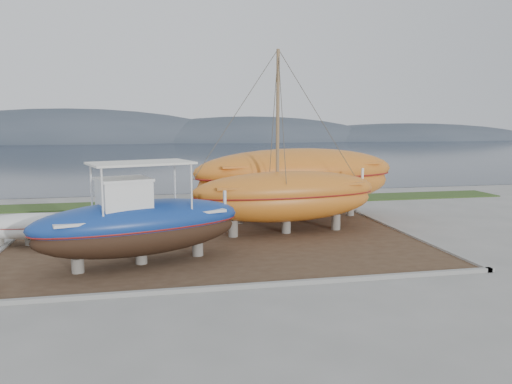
{
  "coord_description": "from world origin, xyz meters",
  "views": [
    {
      "loc": [
        -2.74,
        -17.56,
        5.4
      ],
      "look_at": [
        1.72,
        4.0,
        2.3
      ],
      "focal_mm": 35.0,
      "sensor_mm": 36.0,
      "label": 1
    }
  ],
  "objects": [
    {
      "name": "dirt_patch",
      "position": [
        0.0,
        4.0,
        0.03
      ],
      "size": [
        18.0,
        12.0,
        0.06
      ],
      "primitive_type": "cube",
      "color": "#422D1E",
      "rests_on": "ground"
    },
    {
      "name": "white_dinghy",
      "position": [
        -8.11,
        5.35,
        0.73
      ],
      "size": [
        4.52,
        1.79,
        1.35
      ],
      "primitive_type": null,
      "rotation": [
        0.0,
        0.0,
        -0.02
      ],
      "color": "white",
      "rests_on": "dirt_patch"
    },
    {
      "name": "orange_bare_hull",
      "position": [
        4.98,
        8.58,
        1.96
      ],
      "size": [
        11.97,
        4.95,
        3.81
      ],
      "primitive_type": null,
      "rotation": [
        0.0,
        0.0,
        0.13
      ],
      "color": "#C76B1E",
      "rests_on": "dirt_patch"
    },
    {
      "name": "orange_sailboat",
      "position": [
        3.5,
        5.34,
        4.39
      ],
      "size": [
        9.42,
        3.59,
        8.66
      ],
      "primitive_type": null,
      "rotation": [
        0.0,
        0.0,
        0.1
      ],
      "color": "#C76B1E",
      "rests_on": "dirt_patch"
    },
    {
      "name": "blue_caique",
      "position": [
        -3.28,
        1.35,
        1.99
      ],
      "size": [
        8.42,
        4.9,
        3.87
      ],
      "primitive_type": null,
      "rotation": [
        0.0,
        0.0,
        0.32
      ],
      "color": "navy",
      "rests_on": "dirt_patch"
    },
    {
      "name": "sea",
      "position": [
        0.0,
        70.0,
        0.0
      ],
      "size": [
        260.0,
        100.0,
        0.04
      ],
      "primitive_type": null,
      "color": "#17202F",
      "rests_on": "ground"
    },
    {
      "name": "mountain_ridge",
      "position": [
        0.0,
        125.0,
        0.0
      ],
      "size": [
        200.0,
        36.0,
        20.0
      ],
      "primitive_type": null,
      "color": "#333D49",
      "rests_on": "ground"
    },
    {
      "name": "grass_strip",
      "position": [
        0.0,
        15.5,
        0.04
      ],
      "size": [
        44.0,
        3.0,
        0.08
      ],
      "primitive_type": "cube",
      "color": "#284219",
      "rests_on": "ground"
    },
    {
      "name": "ground",
      "position": [
        0.0,
        0.0,
        0.0
      ],
      "size": [
        140.0,
        140.0,
        0.0
      ],
      "primitive_type": "plane",
      "color": "gray",
      "rests_on": "ground"
    },
    {
      "name": "curb_frame",
      "position": [
        0.0,
        4.0,
        0.07
      ],
      "size": [
        18.6,
        12.6,
        0.15
      ],
      "primitive_type": null,
      "color": "gray",
      "rests_on": "ground"
    }
  ]
}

